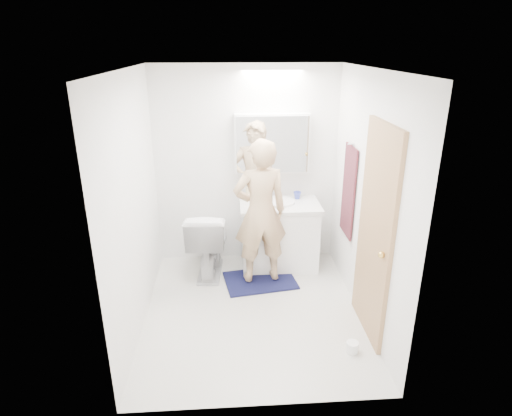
{
  "coord_description": "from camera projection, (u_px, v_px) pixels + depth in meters",
  "views": [
    {
      "loc": [
        -0.23,
        -3.76,
        2.6
      ],
      "look_at": [
        0.05,
        0.25,
        1.05
      ],
      "focal_mm": 29.99,
      "sensor_mm": 36.0,
      "label": 1
    }
  ],
  "objects": [
    {
      "name": "vanity_cabinet",
      "position": [
        279.0,
        237.0,
        5.23
      ],
      "size": [
        0.9,
        0.55,
        0.78
      ],
      "primitive_type": "cube",
      "color": "white",
      "rests_on": "floor"
    },
    {
      "name": "wall_back",
      "position": [
        246.0,
        167.0,
        5.18
      ],
      "size": [
        2.5,
        0.0,
        2.5
      ],
      "primitive_type": "plane",
      "rotation": [
        1.57,
        0.0,
        0.0
      ],
      "color": "white",
      "rests_on": "floor"
    },
    {
      "name": "sink_basin",
      "position": [
        280.0,
        202.0,
        5.1
      ],
      "size": [
        0.36,
        0.36,
        0.03
      ],
      "primitive_type": "cylinder",
      "color": "white",
      "rests_on": "countertop"
    },
    {
      "name": "wall_front",
      "position": [
        264.0,
        268.0,
        2.85
      ],
      "size": [
        2.5,
        0.0,
        2.5
      ],
      "primitive_type": "plane",
      "rotation": [
        -1.57,
        0.0,
        0.0
      ],
      "color": "white",
      "rests_on": "floor"
    },
    {
      "name": "bath_rug",
      "position": [
        260.0,
        280.0,
        4.99
      ],
      "size": [
        0.88,
        0.67,
        0.02
      ],
      "primitive_type": "cube",
      "rotation": [
        0.0,
        0.0,
        0.16
      ],
      "color": "#12133A",
      "rests_on": "floor"
    },
    {
      "name": "floor",
      "position": [
        253.0,
        311.0,
        4.45
      ],
      "size": [
        2.5,
        2.5,
        0.0
      ],
      "primitive_type": "plane",
      "color": "silver",
      "rests_on": "ground"
    },
    {
      "name": "toothbrush_cup",
      "position": [
        297.0,
        195.0,
        5.22
      ],
      "size": [
        0.12,
        0.12,
        0.09
      ],
      "primitive_type": "imported",
      "rotation": [
        0.0,
        0.0,
        0.3
      ],
      "color": "#4150C3",
      "rests_on": "countertop"
    },
    {
      "name": "toilet_paper_roll",
      "position": [
        352.0,
        347.0,
        3.84
      ],
      "size": [
        0.11,
        0.11,
        0.1
      ],
      "primitive_type": "cylinder",
      "color": "white",
      "rests_on": "floor"
    },
    {
      "name": "towel",
      "position": [
        349.0,
        191.0,
        4.63
      ],
      "size": [
        0.02,
        0.42,
        1.0
      ],
      "primitive_type": "cube",
      "color": "#101933",
      "rests_on": "wall_right"
    },
    {
      "name": "towel_hook",
      "position": [
        351.0,
        144.0,
        4.44
      ],
      "size": [
        0.07,
        0.02,
        0.02
      ],
      "primitive_type": "cylinder",
      "rotation": [
        0.0,
        1.57,
        0.0
      ],
      "color": "silver",
      "rests_on": "wall_right"
    },
    {
      "name": "ceiling",
      "position": [
        252.0,
        69.0,
        3.58
      ],
      "size": [
        2.5,
        2.5,
        0.0
      ],
      "primitive_type": "plane",
      "rotation": [
        3.14,
        0.0,
        0.0
      ],
      "color": "white",
      "rests_on": "floor"
    },
    {
      "name": "medicine_cabinet",
      "position": [
        272.0,
        144.0,
        5.02
      ],
      "size": [
        0.88,
        0.14,
        0.7
      ],
      "primitive_type": "cube",
      "color": "white",
      "rests_on": "wall_back"
    },
    {
      "name": "wall_right",
      "position": [
        367.0,
        200.0,
        4.08
      ],
      "size": [
        0.0,
        2.5,
        2.5
      ],
      "primitive_type": "plane",
      "rotation": [
        1.57,
        0.0,
        -1.57
      ],
      "color": "white",
      "rests_on": "floor"
    },
    {
      "name": "toilet",
      "position": [
        208.0,
        241.0,
        5.06
      ],
      "size": [
        0.52,
        0.83,
        0.82
      ],
      "primitive_type": "imported",
      "rotation": [
        0.0,
        0.0,
        3.07
      ],
      "color": "silver",
      "rests_on": "floor"
    },
    {
      "name": "door_knob",
      "position": [
        382.0,
        255.0,
        3.57
      ],
      "size": [
        0.06,
        0.06,
        0.06
      ],
      "primitive_type": "sphere",
      "color": "gold",
      "rests_on": "door"
    },
    {
      "name": "wall_left",
      "position": [
        134.0,
        206.0,
        3.94
      ],
      "size": [
        0.0,
        2.5,
        2.5
      ],
      "primitive_type": "plane",
      "rotation": [
        1.57,
        0.0,
        1.57
      ],
      "color": "white",
      "rests_on": "floor"
    },
    {
      "name": "soap_bottle_a",
      "position": [
        249.0,
        191.0,
        5.15
      ],
      "size": [
        0.1,
        0.1,
        0.23
      ],
      "primitive_type": "imported",
      "rotation": [
        0.0,
        0.0,
        0.17
      ],
      "color": "beige",
      "rests_on": "countertop"
    },
    {
      "name": "door",
      "position": [
        375.0,
        234.0,
        3.83
      ],
      "size": [
        0.04,
        0.8,
        2.0
      ],
      "primitive_type": "cube",
      "color": "tan",
      "rests_on": "wall_right"
    },
    {
      "name": "person",
      "position": [
        260.0,
        212.0,
        4.68
      ],
      "size": [
        0.65,
        0.48,
        1.64
      ],
      "primitive_type": "imported",
      "rotation": [
        0.0,
        0.0,
        3.3
      ],
      "color": "tan",
      "rests_on": "bath_rug"
    },
    {
      "name": "soap_bottle_b",
      "position": [
        261.0,
        193.0,
        5.2
      ],
      "size": [
        0.1,
        0.1,
        0.16
      ],
      "primitive_type": "imported",
      "rotation": [
        0.0,
        0.0,
        -0.67
      ],
      "color": "#608CCE",
      "rests_on": "countertop"
    },
    {
      "name": "faucet",
      "position": [
        278.0,
        191.0,
        5.25
      ],
      "size": [
        0.02,
        0.02,
        0.16
      ],
      "primitive_type": "cylinder",
      "color": "#B8B8BC",
      "rests_on": "countertop"
    },
    {
      "name": "mirror_panel",
      "position": [
        272.0,
        145.0,
        4.95
      ],
      "size": [
        0.84,
        0.01,
        0.66
      ],
      "primitive_type": "cube",
      "color": "silver",
      "rests_on": "medicine_cabinet"
    },
    {
      "name": "countertop",
      "position": [
        280.0,
        205.0,
        5.08
      ],
      "size": [
        0.95,
        0.58,
        0.04
      ],
      "primitive_type": "cube",
      "color": "silver",
      "rests_on": "vanity_cabinet"
    }
  ]
}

